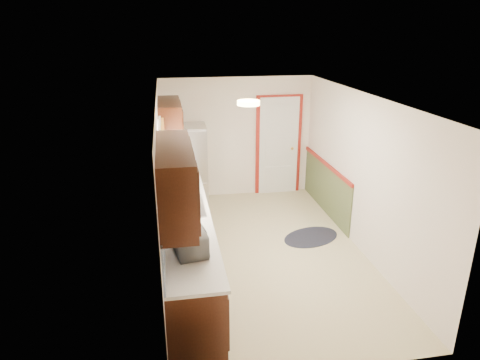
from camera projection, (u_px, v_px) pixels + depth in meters
name	position (u px, v px, depth m)	size (l,w,h in m)	color
room_shell	(265.00, 179.00, 6.24)	(3.20, 5.20, 2.52)	#C6BB8C
kitchen_run	(183.00, 218.00, 5.91)	(0.63, 4.00, 2.20)	black
back_wall_trim	(288.00, 154.00, 8.56)	(1.12, 2.30, 2.08)	maroon
ceiling_fixture	(249.00, 103.00, 5.62)	(0.30, 0.30, 0.06)	#FFD88C
microwave	(190.00, 239.00, 4.70)	(0.49, 0.27, 0.33)	white
refrigerator	(189.00, 168.00, 7.97)	(0.69, 0.69, 1.62)	#B7B7BC
rug	(311.00, 237.00, 7.11)	(1.00, 0.64, 0.01)	black
cooktop	(182.00, 183.00, 6.83)	(0.49, 0.59, 0.02)	black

